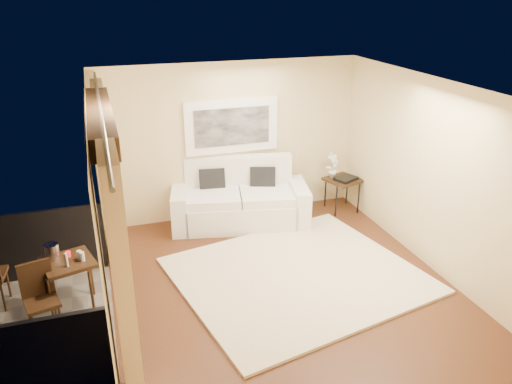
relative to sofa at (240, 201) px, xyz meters
name	(u,v)px	position (x,y,z in m)	size (l,w,h in m)	color
floor	(281,285)	(-0.02, -2.10, -0.39)	(5.00, 5.00, 0.00)	#4F2A17
room_shell	(99,118)	(-2.15, -2.10, 2.13)	(5.00, 6.40, 5.00)	white
balcony	(20,320)	(-3.33, -2.10, -0.21)	(1.81, 2.60, 1.17)	#605B56
curtains	(113,218)	(-2.13, -2.10, 0.95)	(0.16, 4.80, 2.64)	tan
artwork	(232,126)	(-0.02, 0.36, 1.23)	(1.62, 0.07, 0.92)	white
rug	(297,275)	(0.27, -1.97, -0.37)	(3.22, 2.80, 0.04)	beige
sofa	(240,201)	(0.00, 0.00, 0.00)	(2.45, 1.44, 1.10)	white
side_table	(343,182)	(1.91, -0.10, 0.16)	(0.70, 0.70, 0.61)	#301E10
tray	(346,179)	(1.94, -0.16, 0.24)	(0.38, 0.28, 0.05)	black
orchid	(333,165)	(1.75, 0.00, 0.46)	(0.26, 0.17, 0.49)	white
bistro_table	(68,267)	(-2.73, -1.77, 0.22)	(0.72, 0.72, 0.69)	#301E10
balcony_chair_near	(39,292)	(-3.07, -2.07, 0.11)	(0.46, 0.46, 0.86)	#301E10
ice_bucket	(52,252)	(-2.90, -1.66, 0.40)	(0.18, 0.18, 0.20)	silver
candle	(68,254)	(-2.72, -1.67, 0.34)	(0.06, 0.06, 0.07)	red
vase	(66,260)	(-2.72, -1.92, 0.39)	(0.04, 0.04, 0.18)	silver
glass_a	(82,257)	(-2.55, -1.83, 0.36)	(0.06, 0.06, 0.12)	silver
glass_b	(79,255)	(-2.58, -1.79, 0.36)	(0.06, 0.06, 0.12)	white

